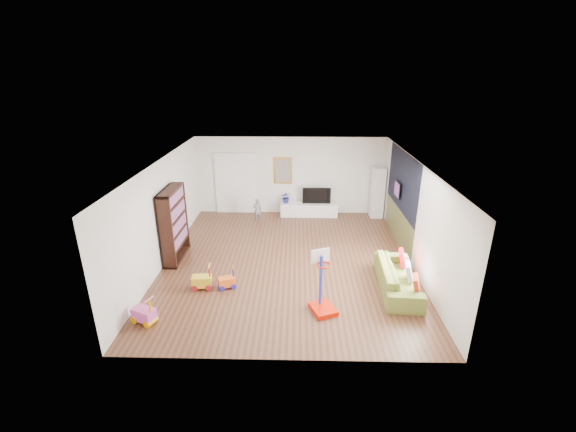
{
  "coord_description": "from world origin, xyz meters",
  "views": [
    {
      "loc": [
        0.23,
        -9.22,
        4.88
      ],
      "look_at": [
        0.0,
        0.4,
        1.15
      ],
      "focal_mm": 24.0,
      "sensor_mm": 36.0,
      "label": 1
    }
  ],
  "objects_px": {
    "basketball_hoop": "(324,283)",
    "media_console": "(309,209)",
    "sofa": "(398,277)",
    "bookshelf": "(174,225)"
  },
  "relations": [
    {
      "from": "media_console",
      "to": "basketball_hoop",
      "type": "bearing_deg",
      "value": -88.22
    },
    {
      "from": "sofa",
      "to": "basketball_hoop",
      "type": "xyz_separation_m",
      "value": [
        -1.8,
        -0.93,
        0.38
      ]
    },
    {
      "from": "bookshelf",
      "to": "sofa",
      "type": "height_order",
      "value": "bookshelf"
    },
    {
      "from": "sofa",
      "to": "basketball_hoop",
      "type": "bearing_deg",
      "value": 120.67
    },
    {
      "from": "media_console",
      "to": "basketball_hoop",
      "type": "xyz_separation_m",
      "value": [
        0.15,
        -5.71,
        0.46
      ]
    },
    {
      "from": "sofa",
      "to": "media_console",
      "type": "bearing_deg",
      "value": 25.44
    },
    {
      "from": "media_console",
      "to": "bookshelf",
      "type": "xyz_separation_m",
      "value": [
        -3.68,
        -3.32,
        0.75
      ]
    },
    {
      "from": "media_console",
      "to": "sofa",
      "type": "xyz_separation_m",
      "value": [
        1.95,
        -4.77,
        0.08
      ]
    },
    {
      "from": "basketball_hoop",
      "to": "media_console",
      "type": "bearing_deg",
      "value": 69.82
    },
    {
      "from": "media_console",
      "to": "basketball_hoop",
      "type": "relative_size",
      "value": 1.42
    }
  ]
}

